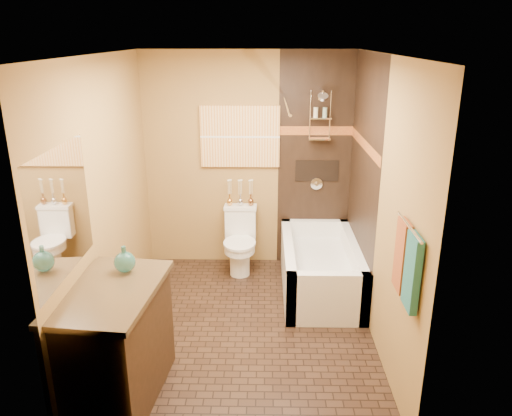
{
  "coord_description": "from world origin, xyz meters",
  "views": [
    {
      "loc": [
        0.19,
        -4.13,
        2.65
      ],
      "look_at": [
        0.11,
        0.4,
        1.07
      ],
      "focal_mm": 35.0,
      "sensor_mm": 36.0,
      "label": 1
    }
  ],
  "objects_px": {
    "sunset_painting": "(240,137)",
    "vanity": "(115,343)",
    "toilet": "(240,240)",
    "bathtub": "(320,271)"
  },
  "relations": [
    {
      "from": "sunset_painting",
      "to": "toilet",
      "type": "xyz_separation_m",
      "value": [
        -0.0,
        -0.25,
        -1.17
      ]
    },
    {
      "from": "sunset_painting",
      "to": "bathtub",
      "type": "relative_size",
      "value": 0.6
    },
    {
      "from": "vanity",
      "to": "toilet",
      "type": "bearing_deg",
      "value": 75.3
    },
    {
      "from": "sunset_painting",
      "to": "vanity",
      "type": "height_order",
      "value": "sunset_painting"
    },
    {
      "from": "sunset_painting",
      "to": "vanity",
      "type": "xyz_separation_m",
      "value": [
        -0.84,
        -2.44,
        -1.09
      ]
    },
    {
      "from": "bathtub",
      "to": "vanity",
      "type": "distance_m",
      "value": 2.44
    },
    {
      "from": "bathtub",
      "to": "sunset_painting",
      "type": "bearing_deg",
      "value": 140.81
    },
    {
      "from": "sunset_painting",
      "to": "bathtub",
      "type": "distance_m",
      "value": 1.76
    },
    {
      "from": "bathtub",
      "to": "vanity",
      "type": "relative_size",
      "value": 1.36
    },
    {
      "from": "sunset_painting",
      "to": "toilet",
      "type": "bearing_deg",
      "value": -90.0
    }
  ]
}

